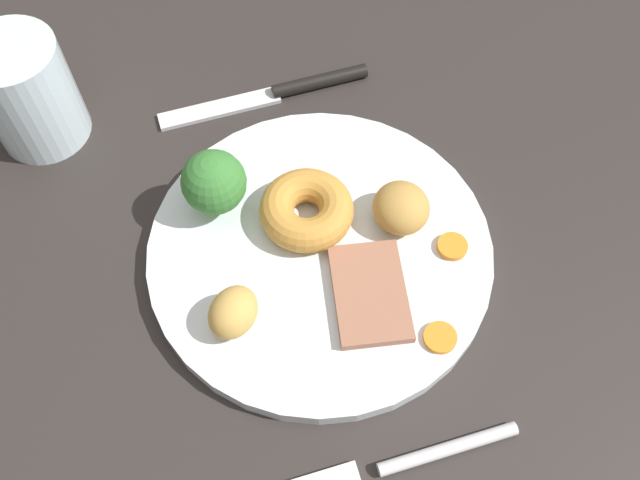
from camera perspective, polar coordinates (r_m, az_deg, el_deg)
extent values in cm
cube|color=#2B2623|center=(53.74, 3.21, -2.19)|extent=(120.00, 84.00, 3.60)
cylinder|color=white|center=(51.43, 0.00, -0.95)|extent=(25.55, 25.55, 1.40)
cube|color=#9E664C|center=(48.75, 4.14, -4.40)|extent=(8.84, 6.93, 0.80)
torus|color=#C68938|center=(50.96, -1.13, 2.51)|extent=(7.03, 7.03, 2.59)
ellipsoid|color=tan|center=(47.15, -7.20, -5.94)|extent=(4.98, 5.06, 3.05)
ellipsoid|color=#BC8C42|center=(51.05, 6.72, 2.66)|extent=(5.08, 4.93, 3.17)
cylinder|color=orange|center=(51.48, 10.88, -0.53)|extent=(2.24, 2.24, 0.49)
cylinder|color=orange|center=(48.19, 9.89, -7.95)|extent=(2.32, 2.32, 0.40)
cylinder|color=#8CB766|center=(52.60, -8.42, 3.24)|extent=(1.59, 1.59, 1.52)
sphere|color=#387A33|center=(50.60, -8.77, 4.76)|extent=(4.80, 4.80, 4.80)
cylinder|color=silver|center=(47.14, 10.54, -16.61)|extent=(1.84, 9.54, 0.90)
cylinder|color=black|center=(61.62, -0.02, 12.99)|extent=(1.86, 8.57, 1.20)
cube|color=silver|center=(60.70, -8.28, 10.71)|extent=(2.52, 10.60, 0.40)
cylinder|color=silver|center=(59.94, -23.02, 11.12)|extent=(7.40, 7.40, 9.15)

